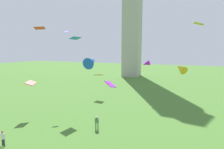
# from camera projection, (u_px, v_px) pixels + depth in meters

# --- Properties ---
(monument_obelisk) EXTENTS (5.91, 5.91, 51.43)m
(monument_obelisk) POSITION_uv_depth(u_px,v_px,m) (132.00, 4.00, 60.82)
(monument_obelisk) COLOR #A8A399
(monument_obelisk) RESTS_ON ground_plane
(person_0) EXTENTS (0.48, 0.31, 1.56)m
(person_0) POSITION_uv_depth(u_px,v_px,m) (3.00, 138.00, 16.93)
(person_0) COLOR #2D3338
(person_0) RESTS_ON ground_plane
(person_2) EXTENTS (0.48, 0.33, 1.59)m
(person_2) POSITION_uv_depth(u_px,v_px,m) (97.00, 122.00, 20.68)
(person_2) COLOR #51754C
(person_2) RESTS_ON ground_plane
(kite_flying_0) EXTENTS (1.60, 1.93, 0.60)m
(kite_flying_0) POSITION_uv_depth(u_px,v_px,m) (31.00, 83.00, 25.07)
(kite_flying_0) COLOR red
(kite_flying_1) EXTENTS (1.58, 0.96, 1.35)m
(kite_flying_1) POSITION_uv_depth(u_px,v_px,m) (146.00, 64.00, 32.63)
(kite_flying_1) COLOR #B712D9
(kite_flying_3) EXTENTS (1.49, 2.19, 1.69)m
(kite_flying_3) POSITION_uv_depth(u_px,v_px,m) (92.00, 62.00, 19.75)
(kite_flying_3) COLOR blue
(kite_flying_4) EXTENTS (2.67, 2.78, 2.09)m
(kite_flying_4) POSITION_uv_depth(u_px,v_px,m) (181.00, 68.00, 30.96)
(kite_flying_4) COLOR gold
(kite_flying_5) EXTENTS (1.56, 1.44, 0.34)m
(kite_flying_5) POSITION_uv_depth(u_px,v_px,m) (40.00, 28.00, 22.57)
(kite_flying_5) COLOR red
(kite_flying_6) EXTENTS (1.48, 1.89, 0.43)m
(kite_flying_6) POSITION_uv_depth(u_px,v_px,m) (75.00, 38.00, 28.06)
(kite_flying_6) COLOR blue
(kite_flying_7) EXTENTS (1.77, 1.25, 0.46)m
(kite_flying_7) POSITION_uv_depth(u_px,v_px,m) (98.00, 75.00, 34.75)
(kite_flying_7) COLOR orange
(kite_flying_8) EXTENTS (1.40, 1.36, 0.71)m
(kite_flying_8) POSITION_uv_depth(u_px,v_px,m) (110.00, 84.00, 18.45)
(kite_flying_8) COLOR #A327DB
(kite_flying_9) EXTENTS (0.84, 0.87, 0.51)m
(kite_flying_9) POSITION_uv_depth(u_px,v_px,m) (66.00, 32.00, 30.26)
(kite_flying_9) COLOR #3B1EC7
(kite_flying_10) EXTENTS (1.73, 1.34, 0.51)m
(kite_flying_10) POSITION_uv_depth(u_px,v_px,m) (198.00, 24.00, 28.89)
(kite_flying_10) COLOR gold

